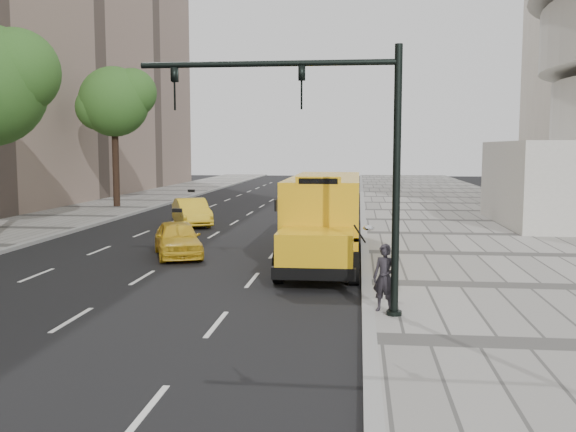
# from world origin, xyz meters

# --- Properties ---
(ground) EXTENTS (140.00, 140.00, 0.00)m
(ground) POSITION_xyz_m (0.00, 0.00, 0.00)
(ground) COLOR black
(ground) RESTS_ON ground
(sidewalk_museum) EXTENTS (12.00, 140.00, 0.15)m
(sidewalk_museum) POSITION_xyz_m (12.00, 0.00, 0.07)
(sidewalk_museum) COLOR gray
(sidewalk_museum) RESTS_ON ground
(curb_museum) EXTENTS (0.30, 140.00, 0.15)m
(curb_museum) POSITION_xyz_m (6.00, 0.00, 0.07)
(curb_museum) COLOR gray
(curb_museum) RESTS_ON ground
(curb_far) EXTENTS (0.30, 140.00, 0.15)m
(curb_far) POSITION_xyz_m (-8.00, 0.00, 0.07)
(curb_far) COLOR gray
(curb_far) RESTS_ON ground
(tree_c) EXTENTS (5.20, 4.62, 9.43)m
(tree_c) POSITION_xyz_m (-10.41, 17.36, 7.15)
(tree_c) COLOR black
(tree_c) RESTS_ON ground
(school_bus) EXTENTS (2.96, 11.56, 3.19)m
(school_bus) POSITION_xyz_m (4.50, -0.46, 1.76)
(school_bus) COLOR gold
(school_bus) RESTS_ON ground
(taxi_near) EXTENTS (2.92, 4.26, 1.35)m
(taxi_near) POSITION_xyz_m (-1.00, -0.99, 0.67)
(taxi_near) COLOR gold
(taxi_near) RESTS_ON ground
(taxi_far) EXTENTS (3.15, 4.53, 1.42)m
(taxi_far) POSITION_xyz_m (-2.98, 8.48, 0.71)
(taxi_far) COLOR gold
(taxi_far) RESTS_ON ground
(pedestrian) EXTENTS (0.71, 0.61, 1.64)m
(pedestrian) POSITION_xyz_m (6.38, -8.97, 0.97)
(pedestrian) COLOR #28242A
(pedestrian) RESTS_ON sidewalk_museum
(traffic_signal) EXTENTS (6.18, 0.36, 6.40)m
(traffic_signal) POSITION_xyz_m (5.19, -9.27, 4.09)
(traffic_signal) COLOR black
(traffic_signal) RESTS_ON ground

